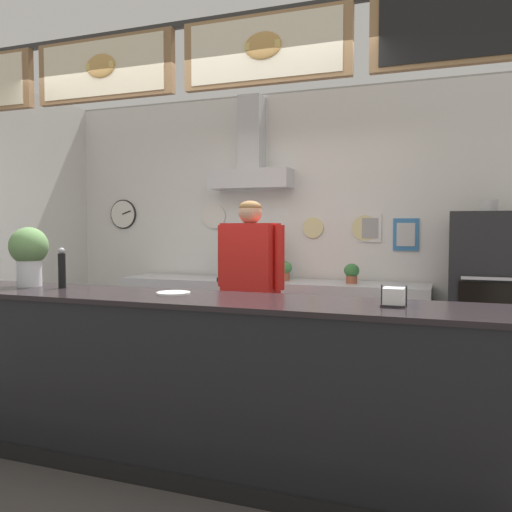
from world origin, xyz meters
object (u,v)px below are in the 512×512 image
(condiment_plate, at_px, (173,293))
(pepper_grinder, at_px, (62,268))
(potted_basil, at_px, (352,273))
(basil_vase, at_px, (29,254))
(shop_worker, at_px, (250,297))
(napkin_holder, at_px, (394,298))
(potted_sage, at_px, (285,270))
(espresso_machine, at_px, (248,256))
(pizza_oven, at_px, (487,304))

(condiment_plate, relative_size, pepper_grinder, 0.76)
(potted_basil, distance_m, basil_vase, 2.84)
(shop_worker, relative_size, napkin_holder, 12.38)
(basil_vase, bearing_deg, potted_sage, 60.63)
(potted_basil, xyz_separation_m, potted_sage, (-0.67, 0.02, 0.01))
(basil_vase, bearing_deg, potted_basil, 48.44)
(condiment_plate, bearing_deg, shop_worker, 84.53)
(espresso_machine, distance_m, potted_basil, 1.06)
(potted_basil, relative_size, napkin_holder, 1.40)
(pizza_oven, relative_size, condiment_plate, 8.06)
(shop_worker, height_order, basil_vase, shop_worker)
(shop_worker, distance_m, potted_sage, 1.11)
(espresso_machine, bearing_deg, potted_basil, 1.33)
(potted_sage, xyz_separation_m, condiment_plate, (-0.05, -2.17, 0.02))
(shop_worker, distance_m, napkin_holder, 1.66)
(espresso_machine, bearing_deg, pepper_grinder, -104.29)
(shop_worker, height_order, napkin_holder, shop_worker)
(potted_basil, xyz_separation_m, pepper_grinder, (-1.59, -2.13, 0.16))
(pizza_oven, bearing_deg, potted_sage, 175.35)
(espresso_machine, height_order, potted_sage, espresso_machine)
(basil_vase, bearing_deg, shop_worker, 39.78)
(potted_basil, height_order, napkin_holder, napkin_holder)
(pepper_grinder, distance_m, basil_vase, 0.30)
(shop_worker, distance_m, basil_vase, 1.67)
(potted_sage, bearing_deg, basil_vase, -119.37)
(pepper_grinder, bearing_deg, napkin_holder, -1.17)
(potted_sage, relative_size, pepper_grinder, 0.71)
(pizza_oven, distance_m, shop_worker, 2.04)
(potted_basil, relative_size, basil_vase, 0.46)
(espresso_machine, relative_size, condiment_plate, 2.39)
(condiment_plate, height_order, basil_vase, basil_vase)
(shop_worker, relative_size, condiment_plate, 7.97)
(napkin_holder, distance_m, condiment_plate, 1.33)
(potted_sage, distance_m, napkin_holder, 2.54)
(potted_basil, relative_size, potted_sage, 0.96)
(napkin_holder, bearing_deg, espresso_machine, 127.59)
(basil_vase, bearing_deg, pizza_oven, 33.05)
(potted_basil, bearing_deg, shop_worker, -120.18)
(pizza_oven, xyz_separation_m, espresso_machine, (-2.23, 0.10, 0.37))
(pizza_oven, bearing_deg, condiment_plate, -133.45)
(pizza_oven, bearing_deg, pepper_grinder, -144.16)
(napkin_holder, distance_m, basil_vase, 2.49)
(basil_vase, bearing_deg, condiment_plate, -1.22)
(espresso_machine, xyz_separation_m, condiment_plate, (0.33, -2.12, -0.11))
(shop_worker, xyz_separation_m, potted_sage, (-0.05, 1.10, 0.14))
(espresso_machine, xyz_separation_m, basil_vase, (-0.83, -2.09, 0.11))
(potted_sage, bearing_deg, potted_basil, -2.00)
(shop_worker, relative_size, basil_vase, 4.02)
(pepper_grinder, bearing_deg, shop_worker, 47.55)
(potted_basil, xyz_separation_m, basil_vase, (-1.88, -2.12, 0.25))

